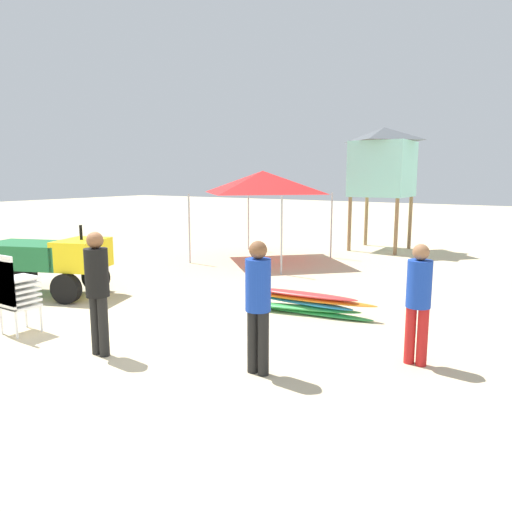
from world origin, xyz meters
name	(u,v)px	position (x,y,z in m)	size (l,w,h in m)	color
ground	(94,344)	(0.00, 0.00, 0.00)	(80.00, 80.00, 0.00)	beige
utility_cart	(48,258)	(-3.24, 1.48, 0.78)	(2.81, 2.05, 1.50)	#1E6B38
stacked_plastic_chairs	(13,289)	(-1.39, -0.38, 0.74)	(0.48, 0.48, 1.29)	white
surfboard_pile	(305,303)	(1.91, 3.16, 0.20)	(2.52, 0.79, 0.40)	green
lifeguard_near_left	(418,297)	(4.26, 1.81, 0.93)	(0.32, 0.32, 1.62)	red
lifeguard_near_center	(258,299)	(2.66, 0.42, 0.98)	(0.32, 0.32, 1.71)	black
lifeguard_near_right	(97,285)	(0.45, -0.24, 1.01)	(0.32, 0.32, 1.74)	black
popup_canopy	(263,182)	(-1.73, 7.51, 2.30)	(3.08, 3.08, 2.63)	#B2B2B7
lifeguard_tower	(383,162)	(0.49, 11.43, 2.93)	(1.98, 1.98, 4.05)	olive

